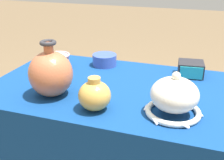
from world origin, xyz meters
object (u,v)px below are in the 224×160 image
object	(u,v)px
cup_wide_rose	(58,61)
jar_round_ochre	(95,95)
vase_tall_bulbous	(51,73)
vase_dome_bell	(174,98)
mosaic_tile_box	(191,69)
pot_squat_cobalt	(105,60)

from	to	relation	value
cup_wide_rose	jar_round_ochre	world-z (taller)	jar_round_ochre
vase_tall_bulbous	cup_wide_rose	bearing A→B (deg)	113.66
vase_dome_bell	mosaic_tile_box	distance (m)	0.43
vase_dome_bell	jar_round_ochre	size ratio (longest dim) A/B	1.66
cup_wide_rose	vase_tall_bulbous	bearing A→B (deg)	-66.34
jar_round_ochre	vase_dome_bell	bearing A→B (deg)	11.44
jar_round_ochre	pot_squat_cobalt	distance (m)	0.51
vase_dome_bell	jar_round_ochre	bearing A→B (deg)	-168.56
vase_tall_bulbous	vase_dome_bell	distance (m)	0.53
vase_tall_bulbous	jar_round_ochre	world-z (taller)	vase_tall_bulbous
vase_dome_bell	pot_squat_cobalt	size ratio (longest dim) A/B	1.68
mosaic_tile_box	cup_wide_rose	world-z (taller)	cup_wide_rose
cup_wide_rose	vase_dome_bell	bearing A→B (deg)	-24.43
vase_dome_bell	jar_round_ochre	xyz separation A→B (m)	(-0.30, -0.06, -0.01)
vase_tall_bulbous	jar_round_ochre	distance (m)	0.24
cup_wide_rose	mosaic_tile_box	bearing A→B (deg)	10.52
pot_squat_cobalt	vase_tall_bulbous	bearing A→B (deg)	-101.34
vase_dome_bell	jar_round_ochre	world-z (taller)	vase_dome_bell
mosaic_tile_box	pot_squat_cobalt	size ratio (longest dim) A/B	1.02
mosaic_tile_box	cup_wide_rose	distance (m)	0.70
vase_dome_bell	cup_wide_rose	xyz separation A→B (m)	(-0.66, 0.30, -0.02)
vase_tall_bulbous	mosaic_tile_box	size ratio (longest dim) A/B	1.78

